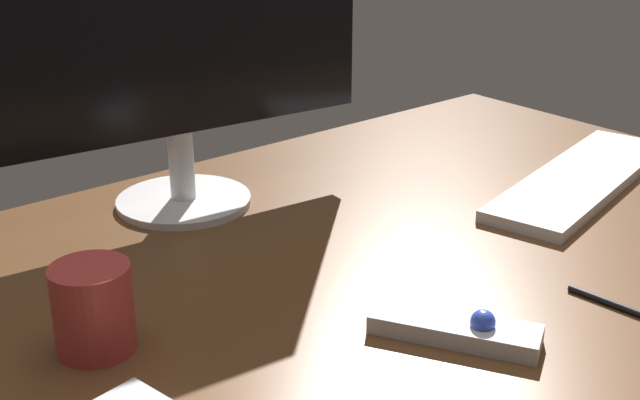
{
  "coord_description": "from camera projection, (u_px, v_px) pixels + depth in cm",
  "views": [
    {
      "loc": [
        -65.16,
        -70.82,
        48.09
      ],
      "look_at": [
        -2.6,
        5.12,
        8.0
      ],
      "focal_mm": 47.02,
      "sensor_mm": 36.0,
      "label": 1
    }
  ],
  "objects": [
    {
      "name": "desk",
      "position": [
        361.0,
        258.0,
        1.07
      ],
      "size": [
        140.0,
        84.0,
        2.0
      ],
      "primitive_type": "cube",
      "color": "brown",
      "rests_on": "ground"
    },
    {
      "name": "monitor",
      "position": [
        172.0,
        25.0,
        1.11
      ],
      "size": [
        57.31,
        19.26,
        45.68
      ],
      "rotation": [
        0.0,
        0.0,
        -0.1
      ],
      "color": "silver",
      "rests_on": "desk"
    },
    {
      "name": "keyboard",
      "position": [
        582.0,
        179.0,
        1.28
      ],
      "size": [
        47.58,
        22.57,
        1.73
      ],
      "primitive_type": "cube",
      "rotation": [
        0.0,
        0.0,
        0.23
      ],
      "color": "silver",
      "rests_on": "desk"
    },
    {
      "name": "media_remote",
      "position": [
        457.0,
        328.0,
        0.87
      ],
      "size": [
        13.14,
        17.83,
        3.75
      ],
      "rotation": [
        0.0,
        0.0,
        -1.06
      ],
      "color": "#B7B7BC",
      "rests_on": "desk"
    },
    {
      "name": "coffee_mug",
      "position": [
        93.0,
        308.0,
        0.83
      ],
      "size": [
        8.05,
        8.05,
        9.22
      ],
      "primitive_type": "cylinder",
      "color": "#B23833",
      "rests_on": "desk"
    },
    {
      "name": "pen",
      "position": [
        624.0,
        308.0,
        0.92
      ],
      "size": [
        1.98,
        13.48,
        0.75
      ],
      "primitive_type": "cylinder",
      "rotation": [
        0.0,
        1.57,
        -1.48
      ],
      "color": "black",
      "rests_on": "desk"
    }
  ]
}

